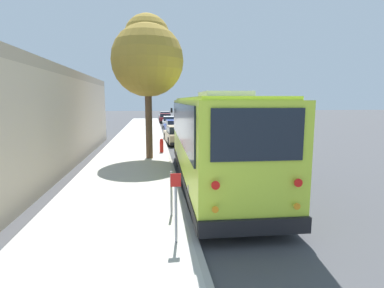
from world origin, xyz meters
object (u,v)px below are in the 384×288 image
at_px(shuttle_bus, 213,136).
at_px(sign_post_far, 171,193).
at_px(parked_sedan_blue, 174,127).
at_px(parked_sedan_silver, 165,116).
at_px(parked_sedan_tan, 178,135).
at_px(street_tree, 147,56).
at_px(sign_post_near, 176,207).
at_px(parked_sedan_white, 170,122).
at_px(fire_hydrant, 162,145).
at_px(parked_sedan_maroon, 165,118).

bearing_deg(shuttle_bus, sign_post_far, 153.54).
height_order(parked_sedan_blue, parked_sedan_silver, parked_sedan_silver).
bearing_deg(shuttle_bus, parked_sedan_tan, 3.75).
distance_m(street_tree, sign_post_near, 10.71).
distance_m(parked_sedan_tan, street_tree, 8.01).
relative_size(shuttle_bus, parked_sedan_white, 2.39).
height_order(parked_sedan_silver, fire_hydrant, parked_sedan_silver).
relative_size(sign_post_far, fire_hydrant, 1.45).
distance_m(parked_sedan_tan, parked_sedan_silver, 26.98).
xyz_separation_m(parked_sedan_blue, street_tree, (-12.62, 2.25, 4.77)).
relative_size(parked_sedan_tan, parked_sedan_white, 1.01).
distance_m(shuttle_bus, parked_sedan_tan, 10.97).
bearing_deg(fire_hydrant, sign_post_far, 179.70).
bearing_deg(sign_post_near, parked_sedan_blue, -4.14).
height_order(parked_sedan_white, fire_hydrant, parked_sedan_white).
bearing_deg(parked_sedan_tan, parked_sedan_silver, -4.02).
distance_m(parked_sedan_maroon, sign_post_near, 36.43).
distance_m(parked_sedan_maroon, street_tree, 27.17).
xyz_separation_m(sign_post_near, sign_post_far, (1.54, -0.00, -0.19)).
xyz_separation_m(parked_sedan_blue, parked_sedan_white, (7.12, 0.03, -0.02)).
bearing_deg(fire_hydrant, sign_post_near, 179.74).
relative_size(shuttle_bus, parked_sedan_tan, 2.37).
bearing_deg(fire_hydrant, parked_sedan_blue, -8.02).
bearing_deg(parked_sedan_maroon, fire_hydrant, 177.81).
distance_m(parked_sedan_tan, parked_sedan_white, 13.63).
bearing_deg(parked_sedan_white, street_tree, 175.92).
bearing_deg(sign_post_near, parked_sedan_silver, -2.13).
xyz_separation_m(street_tree, sign_post_near, (-9.73, -0.63, -4.45)).
bearing_deg(sign_post_far, fire_hydrant, -0.30).
height_order(parked_sedan_white, street_tree, street_tree).
height_order(parked_sedan_white, parked_sedan_maroon, parked_sedan_maroon).
bearing_deg(parked_sedan_silver, street_tree, 174.38).
bearing_deg(parked_sedan_silver, sign_post_near, 176.10).
xyz_separation_m(street_tree, fire_hydrant, (1.50, -0.69, -4.82)).
height_order(parked_sedan_silver, street_tree, street_tree).
height_order(street_tree, fire_hydrant, street_tree).
bearing_deg(fire_hydrant, shuttle_bus, -164.33).
bearing_deg(parked_sedan_silver, parked_sedan_blue, 178.29).
xyz_separation_m(parked_sedan_silver, sign_post_far, (-41.28, 1.59, 0.13)).
relative_size(parked_sedan_maroon, street_tree, 0.59).
distance_m(street_tree, sign_post_far, 9.43).
bearing_deg(sign_post_near, fire_hydrant, -0.26).
xyz_separation_m(parked_sedan_maroon, fire_hydrant, (-25.18, 1.32, -0.05)).
height_order(shuttle_bus, fire_hydrant, shuttle_bus).
bearing_deg(parked_sedan_blue, parked_sedan_silver, -2.93).
bearing_deg(parked_sedan_maroon, sign_post_far, 178.56).
xyz_separation_m(parked_sedan_silver, street_tree, (-33.10, 2.23, 4.76)).
xyz_separation_m(shuttle_bus, fire_hydrant, (6.27, 1.76, -1.29)).
xyz_separation_m(parked_sedan_white, parked_sedan_silver, (13.36, -0.01, 0.03)).
xyz_separation_m(parked_sedan_white, sign_post_far, (-27.93, 1.59, 0.15)).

